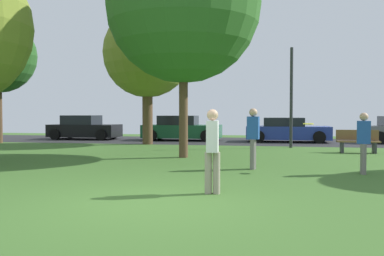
% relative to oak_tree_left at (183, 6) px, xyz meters
% --- Properties ---
extents(ground_plane, '(44.00, 44.00, 0.00)m').
position_rel_oak_tree_left_xyz_m(ground_plane, '(0.96, -7.33, -5.30)').
color(ground_plane, '#3D6628').
extents(road_strip, '(44.00, 6.40, 0.01)m').
position_rel_oak_tree_left_xyz_m(road_strip, '(0.96, 8.67, -5.29)').
color(road_strip, '#28282B').
rests_on(road_strip, ground_plane).
extents(oak_tree_left, '(5.38, 5.38, 7.99)m').
position_rel_oak_tree_left_xyz_m(oak_tree_left, '(0.00, 0.00, 0.00)').
color(oak_tree_left, brown).
rests_on(oak_tree_left, ground_plane).
extents(oak_tree_center, '(4.40, 4.40, 6.74)m').
position_rel_oak_tree_left_xyz_m(oak_tree_center, '(-3.06, 5.61, -0.78)').
color(oak_tree_center, brown).
rests_on(oak_tree_center, ground_plane).
extents(person_thrower, '(0.35, 0.30, 1.70)m').
position_rel_oak_tree_left_xyz_m(person_thrower, '(2.55, -2.57, -4.36)').
color(person_thrower, slate).
rests_on(person_thrower, ground_plane).
extents(person_catcher, '(0.35, 0.30, 1.58)m').
position_rel_oak_tree_left_xyz_m(person_catcher, '(5.36, -2.95, -4.43)').
color(person_catcher, slate).
rests_on(person_catcher, ground_plane).
extents(person_bystander, '(0.30, 0.33, 1.64)m').
position_rel_oak_tree_left_xyz_m(person_bystander, '(1.93, -6.22, -4.39)').
color(person_bystander, gray).
rests_on(person_bystander, ground_plane).
extents(frisbee_disc, '(0.28, 0.28, 0.03)m').
position_rel_oak_tree_left_xyz_m(frisbee_disc, '(4.01, -2.77, -4.02)').
color(frisbee_disc, yellow).
extents(parked_car_black, '(4.08, 2.04, 1.42)m').
position_rel_oak_tree_left_xyz_m(parked_car_black, '(-7.95, 8.62, -4.65)').
color(parked_car_black, black).
rests_on(parked_car_black, ground_plane).
extents(parked_car_green, '(4.42, 1.99, 1.41)m').
position_rel_oak_tree_left_xyz_m(parked_car_green, '(-2.05, 8.77, -4.65)').
color(parked_car_green, '#195633').
rests_on(parked_car_green, ground_plane).
extents(parked_car_blue, '(4.40, 2.02, 1.31)m').
position_rel_oak_tree_left_xyz_m(parked_car_blue, '(3.86, 8.61, -4.68)').
color(parked_car_blue, '#233893').
rests_on(parked_car_blue, ground_plane).
extents(park_bench, '(1.60, 0.45, 0.90)m').
position_rel_oak_tree_left_xyz_m(park_bench, '(6.37, 2.91, -4.83)').
color(park_bench, brown).
rests_on(park_bench, ground_plane).
extents(street_lamp_post, '(0.14, 0.14, 4.50)m').
position_rel_oak_tree_left_xyz_m(street_lamp_post, '(3.90, 4.87, -3.05)').
color(street_lamp_post, '#2D2D33').
rests_on(street_lamp_post, ground_plane).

